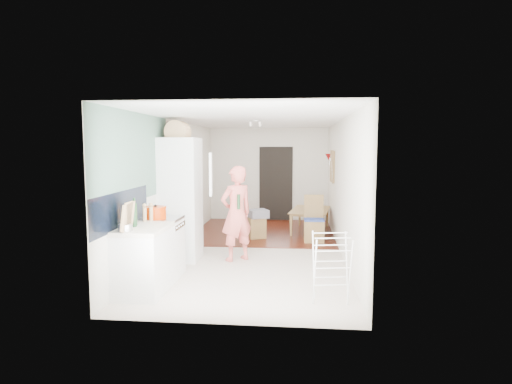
% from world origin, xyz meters
% --- Properties ---
extents(room_shell, '(3.20, 7.00, 2.50)m').
position_xyz_m(room_shell, '(0.00, 0.00, 1.25)').
color(room_shell, silver).
rests_on(room_shell, ground).
extents(floor, '(3.20, 7.00, 0.01)m').
position_xyz_m(floor, '(0.00, 0.00, 0.00)').
color(floor, beige).
rests_on(floor, ground).
extents(wood_floor_overlay, '(3.20, 3.30, 0.01)m').
position_xyz_m(wood_floor_overlay, '(0.00, 1.85, 0.01)').
color(wood_floor_overlay, '#521709').
rests_on(wood_floor_overlay, room_shell).
extents(sage_wall_panel, '(0.02, 3.00, 1.30)m').
position_xyz_m(sage_wall_panel, '(-1.59, -2.00, 1.85)').
color(sage_wall_panel, slate).
rests_on(sage_wall_panel, room_shell).
extents(tile_splashback, '(0.02, 1.90, 0.50)m').
position_xyz_m(tile_splashback, '(-1.59, -2.55, 1.15)').
color(tile_splashback, black).
rests_on(tile_splashback, room_shell).
extents(doorway_recess, '(0.90, 0.04, 2.00)m').
position_xyz_m(doorway_recess, '(0.20, 3.48, 1.00)').
color(doorway_recess, black).
rests_on(doorway_recess, room_shell).
extents(base_cabinet, '(0.60, 0.90, 0.86)m').
position_xyz_m(base_cabinet, '(-1.30, -2.55, 0.43)').
color(base_cabinet, white).
rests_on(base_cabinet, room_shell).
extents(worktop, '(0.62, 0.92, 0.06)m').
position_xyz_m(worktop, '(-1.30, -2.55, 0.89)').
color(worktop, white).
rests_on(worktop, room_shell).
extents(range_cooker, '(0.60, 0.60, 0.88)m').
position_xyz_m(range_cooker, '(-1.30, -1.80, 0.44)').
color(range_cooker, white).
rests_on(range_cooker, room_shell).
extents(cooker_top, '(0.60, 0.60, 0.04)m').
position_xyz_m(cooker_top, '(-1.30, -1.80, 0.90)').
color(cooker_top, '#B3B3B5').
rests_on(cooker_top, room_shell).
extents(fridge_housing, '(0.66, 0.66, 2.15)m').
position_xyz_m(fridge_housing, '(-1.27, -0.78, 1.07)').
color(fridge_housing, white).
rests_on(fridge_housing, room_shell).
extents(fridge_door, '(0.14, 0.56, 0.70)m').
position_xyz_m(fridge_door, '(-0.66, -1.08, 1.55)').
color(fridge_door, white).
rests_on(fridge_door, room_shell).
extents(fridge_interior, '(0.02, 0.52, 0.66)m').
position_xyz_m(fridge_interior, '(-0.96, -0.78, 1.55)').
color(fridge_interior, white).
rests_on(fridge_interior, room_shell).
extents(pinboard, '(0.03, 0.90, 0.70)m').
position_xyz_m(pinboard, '(1.58, 1.90, 1.55)').
color(pinboard, tan).
rests_on(pinboard, room_shell).
extents(pinboard_frame, '(0.00, 0.94, 0.74)m').
position_xyz_m(pinboard_frame, '(1.57, 1.90, 1.55)').
color(pinboard_frame, olive).
rests_on(pinboard_frame, room_shell).
extents(wall_sconce, '(0.18, 0.18, 0.16)m').
position_xyz_m(wall_sconce, '(1.54, 2.55, 1.75)').
color(wall_sconce, maroon).
rests_on(wall_sconce, room_shell).
extents(person, '(0.86, 0.82, 1.97)m').
position_xyz_m(person, '(-0.28, -0.76, 0.99)').
color(person, '#E8685E').
rests_on(person, floor).
extents(dining_table, '(0.89, 1.37, 0.45)m').
position_xyz_m(dining_table, '(1.12, 1.96, 0.23)').
color(dining_table, olive).
rests_on(dining_table, floor).
extents(dining_chair, '(0.42, 0.42, 0.98)m').
position_xyz_m(dining_chair, '(1.14, 0.85, 0.49)').
color(dining_chair, olive).
rests_on(dining_chair, floor).
extents(stool, '(0.44, 0.44, 0.46)m').
position_xyz_m(stool, '(-0.10, 1.10, 0.23)').
color(stool, olive).
rests_on(stool, floor).
extents(grey_drape, '(0.52, 0.52, 0.17)m').
position_xyz_m(grey_drape, '(-0.07, 1.11, 0.54)').
color(grey_drape, slate).
rests_on(grey_drape, stool).
extents(drying_rack, '(0.52, 0.48, 0.89)m').
position_xyz_m(drying_rack, '(1.22, -2.66, 0.45)').
color(drying_rack, white).
rests_on(drying_rack, floor).
extents(bread_bin, '(0.43, 0.41, 0.21)m').
position_xyz_m(bread_bin, '(-1.30, -0.74, 2.26)').
color(bread_bin, tan).
rests_on(bread_bin, fridge_housing).
extents(red_casserole, '(0.37, 0.37, 0.19)m').
position_xyz_m(red_casserole, '(-1.33, -1.92, 1.01)').
color(red_casserole, '#C83101').
rests_on(red_casserole, cooker_top).
extents(steel_pan, '(0.23, 0.23, 0.09)m').
position_xyz_m(steel_pan, '(-1.41, -2.87, 0.97)').
color(steel_pan, '#B3B3B5').
rests_on(steel_pan, worktop).
extents(held_bottle, '(0.06, 0.06, 0.26)m').
position_xyz_m(held_bottle, '(-0.22, -0.88, 1.06)').
color(held_bottle, '#1A401F').
rests_on(held_bottle, person).
extents(bottle_a, '(0.07, 0.07, 0.28)m').
position_xyz_m(bottle_a, '(-1.41, -2.57, 1.06)').
color(bottle_a, '#1A401F').
rests_on(bottle_a, worktop).
extents(bottle_b, '(0.07, 0.07, 0.31)m').
position_xyz_m(bottle_b, '(-1.45, -2.46, 1.07)').
color(bottle_b, '#1A401F').
rests_on(bottle_b, worktop).
extents(bottle_c, '(0.11, 0.11, 0.24)m').
position_xyz_m(bottle_c, '(-1.45, -2.69, 1.04)').
color(bottle_c, silver).
rests_on(bottle_c, worktop).
extents(pepper_mill_front, '(0.07, 0.07, 0.20)m').
position_xyz_m(pepper_mill_front, '(-1.42, -2.14, 1.02)').
color(pepper_mill_front, tan).
rests_on(pepper_mill_front, worktop).
extents(pepper_mill_back, '(0.06, 0.06, 0.20)m').
position_xyz_m(pepper_mill_back, '(-1.35, -2.08, 1.02)').
color(pepper_mill_back, tan).
rests_on(pepper_mill_back, worktop).
extents(chopping_boards, '(0.10, 0.28, 0.38)m').
position_xyz_m(chopping_boards, '(-1.38, -2.87, 1.11)').
color(chopping_boards, tan).
rests_on(chopping_boards, worktop).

